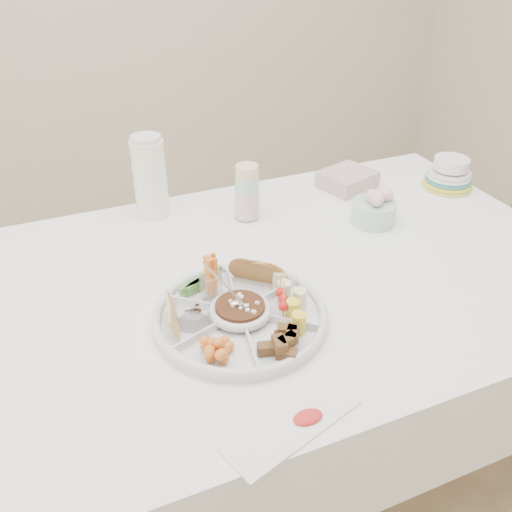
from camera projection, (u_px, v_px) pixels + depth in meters
name	position (u px, v px, depth m)	size (l,w,h in m)	color
floor	(285.00, 457.00, 1.79)	(4.00, 4.00, 0.00)	tan
dining_table	(288.00, 375.00, 1.59)	(1.52, 1.02, 0.76)	white
chair	(485.00, 254.00, 1.86)	(0.44, 0.44, 1.06)	brown
party_tray	(240.00, 313.00, 1.19)	(0.38, 0.38, 0.04)	silver
bean_dip	(240.00, 310.00, 1.19)	(0.11, 0.11, 0.04)	#421B0E
tortillas	(258.00, 273.00, 1.28)	(0.11, 0.11, 0.06)	olive
carrot_cucumber	(203.00, 273.00, 1.25)	(0.11, 0.11, 0.10)	orange
pita_raisins	(180.00, 313.00, 1.15)	(0.10, 0.10, 0.06)	tan
cherries	(219.00, 347.00, 1.08)	(0.10, 0.10, 0.04)	orange
granola_chunks	(282.00, 337.00, 1.10)	(0.10, 0.10, 0.05)	#53301C
banana_tomato	(298.00, 292.00, 1.19)	(0.10, 0.10, 0.08)	#FFE373
cup_stack	(247.00, 187.00, 1.55)	(0.07, 0.07, 0.20)	silver
thermos	(150.00, 176.00, 1.55)	(0.10, 0.10, 0.25)	white
flower_bowl	(374.00, 207.00, 1.55)	(0.13, 0.13, 0.10)	#94B2A5
napkin_stack	(347.00, 179.00, 1.76)	(0.16, 0.14, 0.05)	#C3A3A2
plate_stack	(449.00, 173.00, 1.75)	(0.16, 0.16, 0.10)	gold
placemat	(293.00, 425.00, 0.96)	(0.27, 0.09, 0.01)	white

